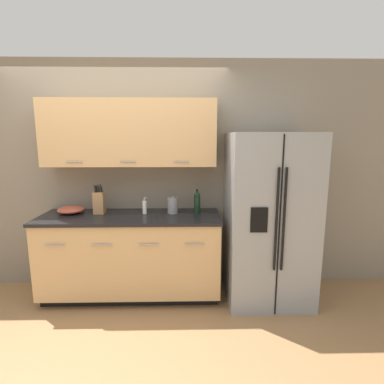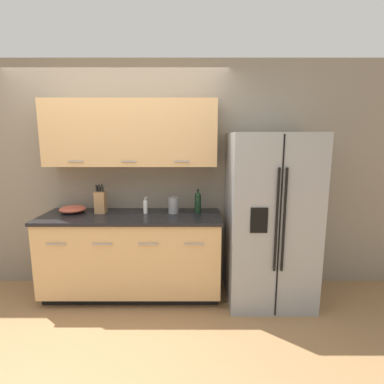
{
  "view_description": "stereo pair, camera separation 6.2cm",
  "coord_description": "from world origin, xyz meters",
  "px_view_note": "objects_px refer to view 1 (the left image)",
  "views": [
    {
      "loc": [
        0.78,
        -2.35,
        1.74
      ],
      "look_at": [
        0.85,
        0.78,
        1.17
      ],
      "focal_mm": 28.0,
      "sensor_mm": 36.0,
      "label": 1
    },
    {
      "loc": [
        0.84,
        -2.35,
        1.74
      ],
      "look_at": [
        0.85,
        0.78,
        1.17
      ],
      "focal_mm": 28.0,
      "sensor_mm": 36.0,
      "label": 2
    }
  ],
  "objects_px": {
    "refrigerator": "(268,218)",
    "mixing_bowl": "(71,210)",
    "knife_block": "(99,202)",
    "wine_bottle": "(197,202)",
    "soap_dispenser": "(145,207)",
    "steel_canister": "(173,205)"
  },
  "relations": [
    {
      "from": "knife_block",
      "to": "soap_dispenser",
      "type": "xyz_separation_m",
      "value": [
        0.5,
        -0.02,
        -0.05
      ]
    },
    {
      "from": "steel_canister",
      "to": "mixing_bowl",
      "type": "xyz_separation_m",
      "value": [
        -1.12,
        0.03,
        -0.05
      ]
    },
    {
      "from": "wine_bottle",
      "to": "soap_dispenser",
      "type": "xyz_separation_m",
      "value": [
        -0.58,
        -0.03,
        -0.05
      ]
    },
    {
      "from": "knife_block",
      "to": "soap_dispenser",
      "type": "height_order",
      "value": "knife_block"
    },
    {
      "from": "refrigerator",
      "to": "soap_dispenser",
      "type": "height_order",
      "value": "refrigerator"
    },
    {
      "from": "wine_bottle",
      "to": "mixing_bowl",
      "type": "relative_size",
      "value": 0.92
    },
    {
      "from": "mixing_bowl",
      "to": "soap_dispenser",
      "type": "bearing_deg",
      "value": -2.78
    },
    {
      "from": "mixing_bowl",
      "to": "knife_block",
      "type": "bearing_deg",
      "value": -2.65
    },
    {
      "from": "wine_bottle",
      "to": "mixing_bowl",
      "type": "distance_m",
      "value": 1.39
    },
    {
      "from": "mixing_bowl",
      "to": "refrigerator",
      "type": "bearing_deg",
      "value": -4.42
    },
    {
      "from": "soap_dispenser",
      "to": "mixing_bowl",
      "type": "distance_m",
      "value": 0.82
    },
    {
      "from": "refrigerator",
      "to": "mixing_bowl",
      "type": "bearing_deg",
      "value": 175.58
    },
    {
      "from": "soap_dispenser",
      "to": "mixing_bowl",
      "type": "xyz_separation_m",
      "value": [
        -0.81,
        0.04,
        -0.03
      ]
    },
    {
      "from": "steel_canister",
      "to": "mixing_bowl",
      "type": "relative_size",
      "value": 0.67
    },
    {
      "from": "soap_dispenser",
      "to": "mixing_bowl",
      "type": "height_order",
      "value": "soap_dispenser"
    },
    {
      "from": "soap_dispenser",
      "to": "wine_bottle",
      "type": "bearing_deg",
      "value": 3.29
    },
    {
      "from": "soap_dispenser",
      "to": "steel_canister",
      "type": "distance_m",
      "value": 0.31
    },
    {
      "from": "wine_bottle",
      "to": "soap_dispenser",
      "type": "relative_size",
      "value": 1.46
    },
    {
      "from": "mixing_bowl",
      "to": "wine_bottle",
      "type": "bearing_deg",
      "value": -0.27
    },
    {
      "from": "refrigerator",
      "to": "knife_block",
      "type": "distance_m",
      "value": 1.84
    },
    {
      "from": "steel_canister",
      "to": "mixing_bowl",
      "type": "distance_m",
      "value": 1.12
    },
    {
      "from": "refrigerator",
      "to": "knife_block",
      "type": "bearing_deg",
      "value": 175.28
    }
  ]
}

